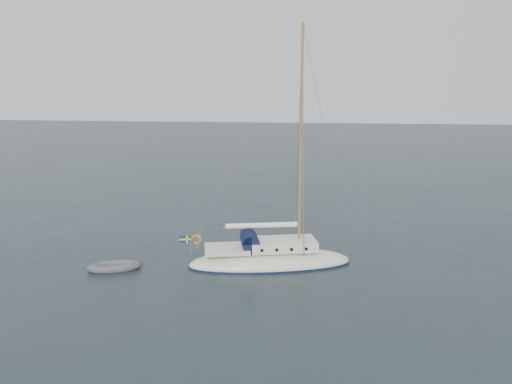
# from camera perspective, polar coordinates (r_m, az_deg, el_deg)

# --- Properties ---
(ground) EXTENTS (300.00, 300.00, 0.00)m
(ground) POSITION_cam_1_polar(r_m,az_deg,el_deg) (26.70, 2.83, -10.14)
(ground) COLOR black
(ground) RESTS_ON ground
(sailboat) EXTENTS (9.84, 2.95, 14.02)m
(sailboat) POSITION_cam_1_polar(r_m,az_deg,el_deg) (28.70, 1.67, -6.36)
(sailboat) COLOR beige
(sailboat) RESTS_ON ground
(dinghy) EXTENTS (2.94, 1.33, 0.42)m
(dinghy) POSITION_cam_1_polar(r_m,az_deg,el_deg) (29.32, -15.88, -8.21)
(dinghy) COLOR #525257
(dinghy) RESTS_ON ground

